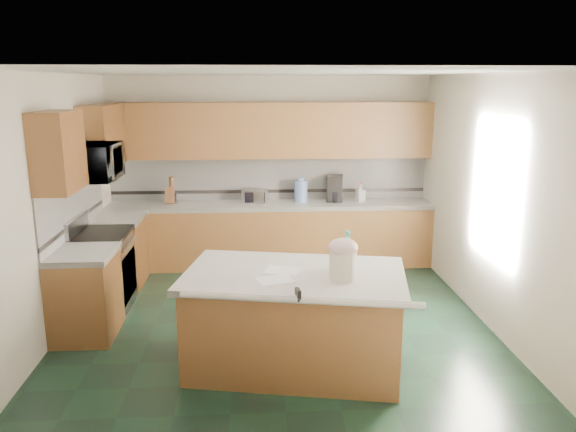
{
  "coord_description": "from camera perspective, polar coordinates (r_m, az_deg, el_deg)",
  "views": [
    {
      "loc": [
        -0.23,
        -5.83,
        2.6
      ],
      "look_at": [
        0.15,
        0.35,
        1.12
      ],
      "focal_mm": 35.0,
      "sensor_mm": 36.0,
      "label": 1
    }
  ],
  "objects": [
    {
      "name": "treat_jar",
      "position": [
        4.92,
        5.58,
        -5.03
      ],
      "size": [
        0.29,
        0.29,
        0.25
      ],
      "primitive_type": "cylinder",
      "rotation": [
        0.0,
        0.0,
        -0.23
      ],
      "color": "beige",
      "rests_on": "island_top"
    },
    {
      "name": "paper_towel_base",
      "position": [
        8.13,
        1.19,
        1.56
      ],
      "size": [
        0.16,
        0.16,
        0.01
      ],
      "primitive_type": "cylinder",
      "color": "#B7B7BC",
      "rests_on": "back_countertop"
    },
    {
      "name": "coffee_carafe",
      "position": [
        8.1,
        4.8,
        1.98
      ],
      "size": [
        0.16,
        0.16,
        0.16
      ],
      "primitive_type": "cylinder",
      "color": "black",
      "rests_on": "back_countertop"
    },
    {
      "name": "left_base_cab_rear",
      "position": [
        7.65,
        -16.77,
        -3.63
      ],
      "size": [
        0.6,
        0.82,
        0.86
      ],
      "primitive_type": "cube",
      "color": "#371D0C",
      "rests_on": "ground"
    },
    {
      "name": "ceiling",
      "position": [
        5.84,
        -1.3,
        14.42
      ],
      "size": [
        4.6,
        4.6,
        0.0
      ],
      "primitive_type": "plane",
      "color": "white",
      "rests_on": "ground"
    },
    {
      "name": "coffee_maker",
      "position": [
        8.13,
        4.75,
        2.82
      ],
      "size": [
        0.26,
        0.28,
        0.38
      ],
      "primitive_type": "cube",
      "rotation": [
        0.0,
        0.0,
        -0.16
      ],
      "color": "black",
      "rests_on": "back_countertop"
    },
    {
      "name": "window_light_proxy",
      "position": [
        6.27,
        20.27,
        2.5
      ],
      "size": [
        0.02,
        1.4,
        1.1
      ],
      "primitive_type": "cube",
      "color": "white",
      "rests_on": "wall_right"
    },
    {
      "name": "range_oven_door",
      "position": [
        6.86,
        -15.86,
        -5.79
      ],
      "size": [
        0.02,
        0.68,
        0.55
      ],
      "primitive_type": "cube",
      "color": "black",
      "rests_on": "range_body"
    },
    {
      "name": "water_jug",
      "position": [
        8.07,
        1.31,
        2.53
      ],
      "size": [
        0.19,
        0.19,
        0.31
      ],
      "primitive_type": "cylinder",
      "color": "#7999D7",
      "rests_on": "back_countertop"
    },
    {
      "name": "left_upper_cab_rear",
      "position": [
        7.53,
        -18.33,
        7.74
      ],
      "size": [
        0.33,
        1.09,
        0.78
      ],
      "primitive_type": "cube",
      "color": "#371D0C",
      "rests_on": "wall_left"
    },
    {
      "name": "toaster_oven",
      "position": [
        8.04,
        -3.39,
        2.03
      ],
      "size": [
        0.38,
        0.32,
        0.19
      ],
      "primitive_type": "cube",
      "rotation": [
        0.0,
        0.0,
        -0.35
      ],
      "color": "#B7B7BC",
      "rests_on": "back_countertop"
    },
    {
      "name": "microwave",
      "position": [
        6.63,
        -19.05,
        5.19
      ],
      "size": [
        0.5,
        0.73,
        0.41
      ],
      "primitive_type": "imported",
      "rotation": [
        0.0,
        0.0,
        1.57
      ],
      "color": "#B7B7BC",
      "rests_on": "wall_left"
    },
    {
      "name": "range_cooktop",
      "position": [
        6.79,
        -18.51,
        -1.77
      ],
      "size": [
        0.62,
        0.78,
        0.04
      ],
      "primitive_type": "cube",
      "color": "black",
      "rests_on": "range_body"
    },
    {
      "name": "left_counter_front",
      "position": [
        6.11,
        -20.25,
        -3.67
      ],
      "size": [
        0.64,
        0.72,
        0.06
      ],
      "primitive_type": "cube",
      "color": "white",
      "rests_on": "left_base_cab_front"
    },
    {
      "name": "back_upper_cab",
      "position": [
        8.0,
        -1.88,
        8.69
      ],
      "size": [
        4.6,
        0.33,
        0.78
      ],
      "primitive_type": "cube",
      "color": "#371D0C",
      "rests_on": "wall_back"
    },
    {
      "name": "utensil_bundle",
      "position": [
        8.12,
        -11.75,
        3.12
      ],
      "size": [
        0.07,
        0.07,
        0.22
      ],
      "primitive_type": "cylinder",
      "color": "#472814",
      "rests_on": "utensil_crock"
    },
    {
      "name": "toaster_oven_door",
      "position": [
        7.94,
        -3.38,
        1.89
      ],
      "size": [
        0.29,
        0.01,
        0.15
      ],
      "primitive_type": "cube",
      "color": "black",
      "rests_on": "toaster_oven"
    },
    {
      "name": "clamp_body",
      "position": [
        4.57,
        1.02,
        -7.97
      ],
      "size": [
        0.05,
        0.11,
        0.09
      ],
      "primitive_type": "cube",
      "rotation": [
        0.0,
        0.0,
        0.17
      ],
      "color": "black",
      "rests_on": "island_top"
    },
    {
      "name": "soap_bottle_island",
      "position": [
        5.17,
        6.04,
        -3.45
      ],
      "size": [
        0.16,
        0.16,
        0.37
      ],
      "primitive_type": "imported",
      "rotation": [
        0.0,
        0.0,
        0.11
      ],
      "color": "#2AB9B1",
      "rests_on": "island_top"
    },
    {
      "name": "range_body",
      "position": [
        6.92,
        -18.23,
        -5.45
      ],
      "size": [
        0.6,
        0.76,
        0.88
      ],
      "primitive_type": "cube",
      "color": "#B7B7BC",
      "rests_on": "ground"
    },
    {
      "name": "left_counter_rear",
      "position": [
        7.53,
        -17.01,
        -0.28
      ],
      "size": [
        0.64,
        0.82,
        0.06
      ],
      "primitive_type": "cube",
      "color": "white",
      "rests_on": "left_base_cab_rear"
    },
    {
      "name": "treat_jar_knob_end_r",
      "position": [
        4.87,
        6.14,
        -2.59
      ],
      "size": [
        0.05,
        0.05,
        0.05
      ],
      "primitive_type": "sphere",
      "color": "tan",
      "rests_on": "treat_jar_lid"
    },
    {
      "name": "island_base",
      "position": [
        5.29,
        0.65,
        -10.77
      ],
      "size": [
        2.05,
        1.41,
        0.86
      ],
      "primitive_type": "cube",
      "rotation": [
        0.0,
        0.0,
        -0.19
      ],
      "color": "#371D0C",
      "rests_on": "ground"
    },
    {
      "name": "utensil_crock",
      "position": [
        8.16,
        -11.69,
        1.81
      ],
      "size": [
        0.12,
        0.12,
        0.15
      ],
      "primitive_type": "cylinder",
      "color": "black",
      "rests_on": "back_countertop"
    },
    {
      "name": "treat_jar_lid",
      "position": [
        4.87,
        5.63,
        -3.2
      ],
      "size": [
        0.26,
        0.26,
        0.16
      ],
      "primitive_type": "ellipsoid",
      "color": "beige",
      "rests_on": "treat_jar"
    },
    {
      "name": "back_backsplash",
      "position": [
        8.24,
        -1.88,
        3.88
      ],
      "size": [
        4.6,
        0.02,
        0.63
      ],
      "primitive_type": "cube",
      "color": "silver",
      "rests_on": "back_countertop"
    },
    {
      "name": "water_jug_neck",
      "position": [
        8.03,
        1.32,
        3.78
      ],
      "size": [
        0.09,
        0.09,
        0.04
      ],
      "primitive_type": "cylinder",
      "color": "#7999D7",
      "rests_on": "water_jug"
    },
    {
      "name": "clamp_handle",
      "position": [
        4.52,
        1.08,
        -8.49
      ],
      "size": [
        0.02,
        0.07,
        0.02
      ],
      "primitive_type": "cylinder",
      "rotation": [
        1.57,
        0.0,
        0.0
      ],
      "color": "black",
      "rests_on": "island_top"
    },
    {
      "name": "left_base_cab_front",
      "position": [
        6.25,
        -19.91,
        -7.71
      ],
      "size": [
        0.6,
        0.72,
        0.86
      ],
      "primitive_type": "cube",
      "color": "#371D0C",
      "rests_on": "ground"
    },
    {
      "name": "soap_back_cap",
      "position": [
        8.15,
        7.42,
        3.31
      ],
      "size": [
        0.02,
        0.02,
        0.03
      ],
      "primitive_type": "cylinder",
      "color": "red",
      "rests_on": "soap_bottle_back"
    },
    {
      "name": "soap_bottle_back",
      "position": [
        8.18,
        7.39,
        2.35
      ],
      "size": [
        0.14,
        0.14,
        0.25
      ],
      "primitive_type": "imported",
      "rotation": [
        0.0,
        0.0,
        0.28
      ],
      "color": "white",
      "rests_on": "back_countertop"
    },
    {
      "name": "knife_block",
      "position": [
        8.12,
        -11.9,
        2.04
      ],
      "size": [
        0.13,
        0.18,
        0.25
      ],
      "primitive_type": "cube",
      "rotation": [
        -0.31,
        0.0,
        0.03
      ],
      "color": "#472814",
      "rests_on": "back_countertop"
    },
    {
      "name": "range_backguard",
      "position": [
        6.83,
        -20.69,
        -0.81
      ],
      "size": [
        0.06,
        0.76,
        0.18
      ],
      "primitive_type": "cube",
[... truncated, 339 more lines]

